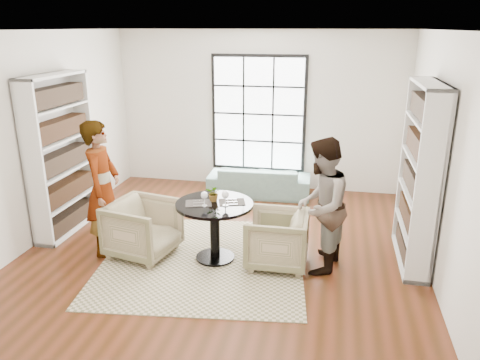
% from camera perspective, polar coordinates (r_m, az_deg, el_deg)
% --- Properties ---
extents(ground, '(6.00, 6.00, 0.00)m').
position_cam_1_polar(ground, '(6.71, -2.11, -8.74)').
color(ground, '#592815').
extents(room_shell, '(6.00, 6.01, 6.00)m').
position_cam_1_polar(room_shell, '(6.75, -1.15, 2.89)').
color(room_shell, silver).
rests_on(room_shell, ground).
extents(rug, '(2.99, 2.99, 0.01)m').
position_cam_1_polar(rug, '(6.51, -4.53, -9.65)').
color(rug, '#BFAD8F').
rests_on(rug, ground).
extents(pedestal_table, '(1.03, 1.03, 0.82)m').
position_cam_1_polar(pedestal_table, '(6.28, -3.11, -4.76)').
color(pedestal_table, black).
rests_on(pedestal_table, ground).
extents(sofa, '(1.93, 0.83, 0.55)m').
position_cam_1_polar(sofa, '(8.81, 2.35, -0.09)').
color(sofa, gray).
rests_on(sofa, ground).
extents(armchair_left, '(1.01, 1.00, 0.78)m').
position_cam_1_polar(armchair_left, '(6.62, -11.73, -5.79)').
color(armchair_left, tan).
rests_on(armchair_left, ground).
extents(armchair_right, '(0.81, 0.79, 0.73)m').
position_cam_1_polar(armchair_right, '(6.24, 4.50, -7.21)').
color(armchair_right, '#BEB188').
rests_on(armchair_right, ground).
extents(person_left, '(0.53, 0.74, 1.88)m').
position_cam_1_polar(person_left, '(6.65, -16.40, -0.97)').
color(person_left, gray).
rests_on(person_left, ground).
extents(person_right, '(0.82, 0.97, 1.76)m').
position_cam_1_polar(person_right, '(6.01, 9.84, -3.16)').
color(person_right, gray).
rests_on(person_right, ground).
extents(placemat_left, '(0.40, 0.35, 0.01)m').
position_cam_1_polar(placemat_left, '(6.19, -5.08, -2.85)').
color(placemat_left, '#282523').
rests_on(placemat_left, pedestal_table).
extents(placemat_right, '(0.40, 0.35, 0.01)m').
position_cam_1_polar(placemat_right, '(6.21, -1.00, -2.71)').
color(placemat_right, '#282523').
rests_on(placemat_right, pedestal_table).
extents(cutlery_left, '(0.20, 0.25, 0.01)m').
position_cam_1_polar(cutlery_left, '(6.19, -5.08, -2.79)').
color(cutlery_left, '#B9B9BD').
rests_on(cutlery_left, placemat_left).
extents(cutlery_right, '(0.20, 0.25, 0.01)m').
position_cam_1_polar(cutlery_right, '(6.21, -1.00, -2.65)').
color(cutlery_right, '#B9B9BD').
rests_on(cutlery_right, placemat_right).
extents(wine_glass_left, '(0.09, 0.09, 0.20)m').
position_cam_1_polar(wine_glass_left, '(6.05, -4.38, -1.91)').
color(wine_glass_left, silver).
rests_on(wine_glass_left, pedestal_table).
extents(wine_glass_right, '(0.10, 0.10, 0.21)m').
position_cam_1_polar(wine_glass_right, '(6.04, -1.80, -1.83)').
color(wine_glass_right, silver).
rests_on(wine_glass_right, pedestal_table).
extents(flower_centerpiece, '(0.22, 0.20, 0.23)m').
position_cam_1_polar(flower_centerpiece, '(6.22, -3.18, -1.60)').
color(flower_centerpiece, gray).
rests_on(flower_centerpiece, pedestal_table).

